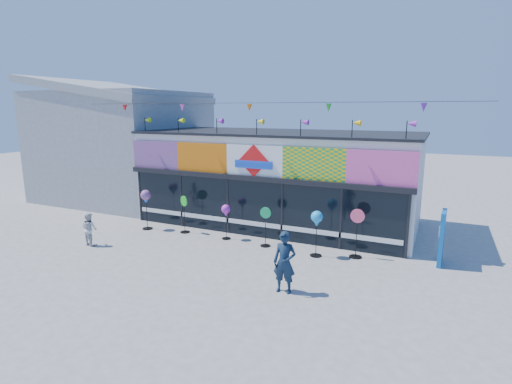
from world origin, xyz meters
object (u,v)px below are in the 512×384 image
Objects in this scene: spinner_3 at (266,226)px; adult_man at (285,262)px; spinner_2 at (226,212)px; spinner_4 at (317,220)px; spinner_0 at (146,198)px; spinner_1 at (184,213)px; spinner_5 at (357,232)px; child at (89,229)px; blue_sign at (442,238)px.

spinner_3 is 3.88m from adult_man.
spinner_2 is 3.81m from spinner_4.
spinner_0 reaches higher than spinner_4.
spinner_3 is 2.09m from spinner_4.
spinner_1 is 6.73m from adult_man.
spinner_2 is 0.79× the size of adult_man.
spinner_5 is (1.29, 0.46, -0.39)m from spinner_4.
spinner_1 is 1.25× the size of child.
spinner_1 reaches higher than child.
spinner_0 is at bearing -177.56° from spinner_5.
blue_sign is at bearing 41.98° from adult_man.
blue_sign is 4.11m from spinner_4.
spinner_1 reaches higher than spinner_2.
spinner_4 is at bearing -162.59° from blue_sign.
child is (-9.43, -2.93, -0.29)m from spinner_5.
spinner_5 is at bearing -165.17° from blue_sign.
spinner_2 is 1.80m from spinner_3.
spinner_0 is 1.09× the size of spinner_1.
child is (-2.37, -2.82, -0.20)m from spinner_1.
blue_sign is 1.05× the size of spinner_5.
child is (-4.35, -2.80, -0.49)m from spinner_2.
spinner_3 is 3.33m from spinner_5.
spinner_1 is 7.07m from spinner_5.
spinner_4 reaches higher than spinner_1.
spinner_4 is 1.43m from spinner_5.
spinner_4 is (2.02, -0.20, 0.51)m from spinner_3.
spinner_1 is 1.04× the size of spinner_3.
child is at bearing -130.05° from spinner_1.
spinner_3 is at bearing 117.25° from adult_man.
adult_man is (-3.96, -4.13, -0.03)m from blue_sign.
spinner_1 is at bearing -179.10° from spinner_5.
blue_sign is at bearing 11.88° from spinner_5.
adult_man is (7.53, -3.19, -0.49)m from spinner_0.
spinner_5 reaches higher than spinner_2.
spinner_3 is 1.20× the size of child.
spinner_4 reaches higher than spinner_2.
spinner_0 is 1.13× the size of spinner_3.
spinner_0 is at bearing -95.88° from child.
blue_sign reaches higher than spinner_4.
spinner_4 is 0.94× the size of spinner_5.
spinner_4 is 3.14m from adult_man.
spinner_1 is (1.76, 0.26, -0.54)m from spinner_0.
spinner_1 is 2.01m from spinner_2.
adult_man is at bearing -22.97° from spinner_0.
spinner_3 is at bearing -4.49° from spinner_2.
adult_man is at bearing -30.92° from spinner_1.
spinner_1 is 3.75m from spinner_3.
child is at bearing -103.36° from spinner_0.
adult_man reaches higher than spinner_0.
spinner_3 reaches higher than child.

